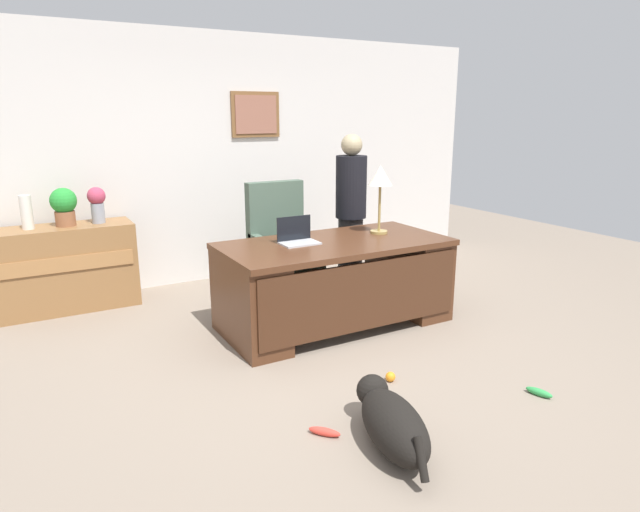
# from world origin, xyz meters

# --- Properties ---
(ground_plane) EXTENTS (12.00, 12.00, 0.00)m
(ground_plane) POSITION_xyz_m (0.00, 0.00, 0.00)
(ground_plane) COLOR gray
(back_wall) EXTENTS (7.00, 0.16, 2.70)m
(back_wall) POSITION_xyz_m (0.00, 2.60, 1.35)
(back_wall) COLOR silver
(back_wall) RESTS_ON ground_plane
(desk) EXTENTS (1.99, 0.98, 0.77)m
(desk) POSITION_xyz_m (0.41, 0.59, 0.42)
(desk) COLOR #4C2B19
(desk) RESTS_ON ground_plane
(credenza) EXTENTS (1.28, 0.50, 0.82)m
(credenza) POSITION_xyz_m (-1.63, 2.25, 0.41)
(credenza) COLOR olive
(credenza) RESTS_ON ground_plane
(armchair) EXTENTS (0.60, 0.59, 1.18)m
(armchair) POSITION_xyz_m (0.32, 1.51, 0.52)
(armchair) COLOR #475B4C
(armchair) RESTS_ON ground_plane
(person_standing) EXTENTS (0.32, 0.32, 1.65)m
(person_standing) POSITION_xyz_m (1.07, 1.40, 0.85)
(person_standing) COLOR #262323
(person_standing) RESTS_ON ground_plane
(dog_lying) EXTENTS (0.46, 0.85, 0.30)m
(dog_lying) POSITION_xyz_m (-0.28, -1.16, 0.15)
(dog_lying) COLOR black
(dog_lying) RESTS_ON ground_plane
(laptop) EXTENTS (0.32, 0.22, 0.22)m
(laptop) POSITION_xyz_m (0.09, 0.73, 0.82)
(laptop) COLOR #B2B5BA
(laptop) RESTS_ON desk
(desk_lamp) EXTENTS (0.22, 0.22, 0.63)m
(desk_lamp) POSITION_xyz_m (0.94, 0.71, 1.26)
(desk_lamp) COLOR #9E8447
(desk_lamp) RESTS_ON desk
(vase_with_flowers) EXTENTS (0.17, 0.17, 0.35)m
(vase_with_flowers) POSITION_xyz_m (-1.29, 2.25, 1.02)
(vase_with_flowers) COLOR #8D939E
(vase_with_flowers) RESTS_ON credenza
(vase_empty) EXTENTS (0.10, 0.10, 0.31)m
(vase_empty) POSITION_xyz_m (-1.90, 2.25, 0.97)
(vase_empty) COLOR silver
(vase_empty) RESTS_ON credenza
(potted_plant) EXTENTS (0.24, 0.24, 0.36)m
(potted_plant) POSITION_xyz_m (-1.58, 2.25, 1.01)
(potted_plant) COLOR brown
(potted_plant) RESTS_ON credenza
(dog_toy_ball) EXTENTS (0.07, 0.07, 0.07)m
(dog_toy_ball) POSITION_xyz_m (0.19, -0.52, 0.04)
(dog_toy_ball) COLOR orange
(dog_toy_ball) RESTS_ON ground_plane
(dog_toy_bone) EXTENTS (0.10, 0.19, 0.05)m
(dog_toy_bone) POSITION_xyz_m (0.94, -1.18, 0.03)
(dog_toy_bone) COLOR green
(dog_toy_bone) RESTS_ON ground_plane
(dog_toy_plush) EXTENTS (0.17, 0.18, 0.05)m
(dog_toy_plush) POSITION_xyz_m (-0.56, -0.88, 0.03)
(dog_toy_plush) COLOR #E53F33
(dog_toy_plush) RESTS_ON ground_plane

